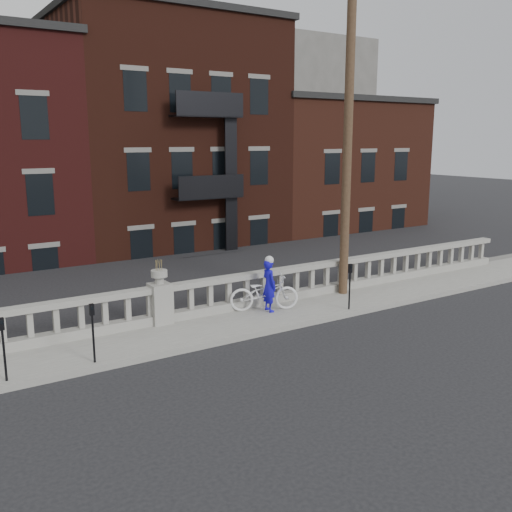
{
  "coord_description": "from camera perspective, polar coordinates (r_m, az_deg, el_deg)",
  "views": [
    {
      "loc": [
        -5.79,
        -9.93,
        5.07
      ],
      "look_at": [
        2.6,
        3.2,
        1.85
      ],
      "focal_mm": 40.0,
      "sensor_mm": 36.0,
      "label": 1
    }
  ],
  "objects": [
    {
      "name": "ground",
      "position": [
        12.57,
        -2.17,
        -12.13
      ],
      "size": [
        120.0,
        120.0,
        0.0
      ],
      "primitive_type": "plane",
      "color": "black",
      "rests_on": "ground"
    },
    {
      "name": "cyclist",
      "position": [
        16.45,
        1.32,
        -2.96
      ],
      "size": [
        0.4,
        0.58,
        1.53
      ],
      "primitive_type": "imported",
      "rotation": [
        0.0,
        0.0,
        1.51
      ],
      "color": "#140CBB",
      "rests_on": "sidewalk"
    },
    {
      "name": "utility_pole",
      "position": [
        18.08,
        9.18,
        12.06
      ],
      "size": [
        1.6,
        0.28,
        10.0
      ],
      "color": "#422D1E",
      "rests_on": "sidewalk"
    },
    {
      "name": "lower_level",
      "position": [
        33.67,
        -21.76,
        6.71
      ],
      "size": [
        80.0,
        44.0,
        20.8
      ],
      "color": "#605E59",
      "rests_on": "ground"
    },
    {
      "name": "sidewalk",
      "position": [
        15.03,
        -8.04,
        -7.86
      ],
      "size": [
        32.0,
        2.2,
        0.15
      ],
      "primitive_type": "cube",
      "color": "gray",
      "rests_on": "ground"
    },
    {
      "name": "balustrade",
      "position": [
        15.68,
        -9.55,
        -4.9
      ],
      "size": [
        28.0,
        0.34,
        1.03
      ],
      "color": "gray",
      "rests_on": "sidewalk"
    },
    {
      "name": "bicycle",
      "position": [
        16.59,
        0.82,
        -3.67
      ],
      "size": [
        2.12,
        1.43,
        1.06
      ],
      "primitive_type": "imported",
      "rotation": [
        0.0,
        0.0,
        1.17
      ],
      "color": "white",
      "rests_on": "sidewalk"
    },
    {
      "name": "parking_meter_c",
      "position": [
        16.82,
        9.36,
        -2.5
      ],
      "size": [
        0.1,
        0.09,
        1.36
      ],
      "color": "black",
      "rests_on": "sidewalk"
    },
    {
      "name": "planter_pedestal",
      "position": [
        15.63,
        -9.57,
        -4.23
      ],
      "size": [
        0.55,
        0.55,
        1.76
      ],
      "color": "gray",
      "rests_on": "sidewalk"
    },
    {
      "name": "parking_meter_b",
      "position": [
        13.2,
        -16.02,
        -6.77
      ],
      "size": [
        0.1,
        0.09,
        1.36
      ],
      "color": "black",
      "rests_on": "sidewalk"
    },
    {
      "name": "parking_meter_a",
      "position": [
        12.85,
        -23.96,
        -7.86
      ],
      "size": [
        0.1,
        0.09,
        1.36
      ],
      "color": "black",
      "rests_on": "sidewalk"
    }
  ]
}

